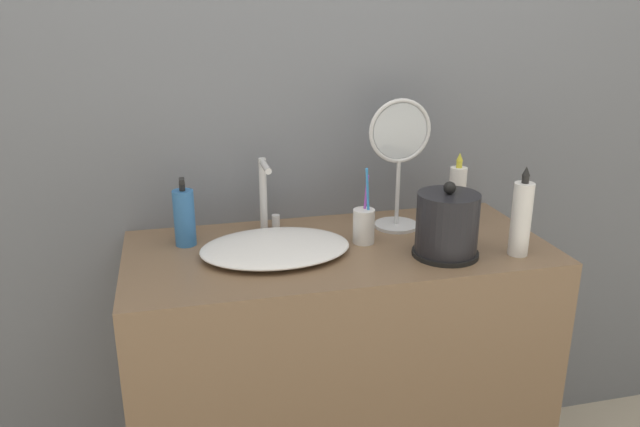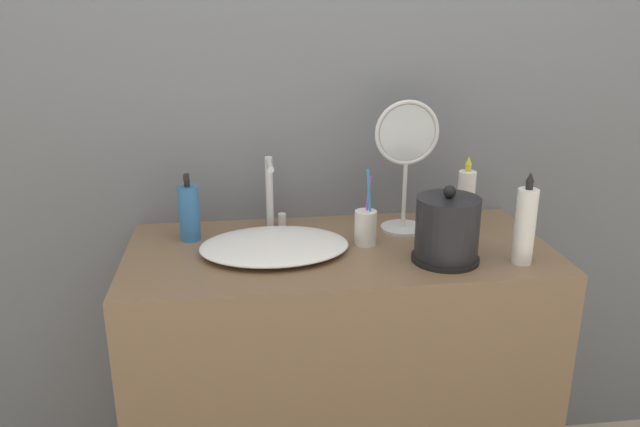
{
  "view_description": "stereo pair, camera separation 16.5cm",
  "coord_description": "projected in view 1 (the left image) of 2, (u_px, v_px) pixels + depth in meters",
  "views": [
    {
      "loc": [
        -0.42,
        -1.26,
        1.52
      ],
      "look_at": [
        -0.05,
        0.26,
        0.98
      ],
      "focal_mm": 35.0,
      "sensor_mm": 36.0,
      "label": 1
    },
    {
      "loc": [
        -0.26,
        -1.29,
        1.52
      ],
      "look_at": [
        -0.05,
        0.26,
        0.98
      ],
      "focal_mm": 35.0,
      "sensor_mm": 36.0,
      "label": 2
    }
  ],
  "objects": [
    {
      "name": "vanity_mirror",
      "position": [
        399.0,
        157.0,
        1.78
      ],
      "size": [
        0.18,
        0.13,
        0.38
      ],
      "color": "silver",
      "rests_on": "vanity_counter"
    },
    {
      "name": "lotion_bottle",
      "position": [
        184.0,
        217.0,
        1.69
      ],
      "size": [
        0.06,
        0.06,
        0.19
      ],
      "color": "#3370B7",
      "rests_on": "vanity_counter"
    },
    {
      "name": "toothbrush_cup",
      "position": [
        364.0,
        225.0,
        1.71
      ],
      "size": [
        0.06,
        0.06,
        0.22
      ],
      "color": "silver",
      "rests_on": "vanity_counter"
    },
    {
      "name": "vanity_counter",
      "position": [
        337.0,
        384.0,
        1.84
      ],
      "size": [
        1.15,
        0.52,
        0.88
      ],
      "color": "brown",
      "rests_on": "ground_plane"
    },
    {
      "name": "sink_basin",
      "position": [
        275.0,
        247.0,
        1.65
      ],
      "size": [
        0.4,
        0.29,
        0.04
      ],
      "color": "white",
      "rests_on": "vanity_counter"
    },
    {
      "name": "wall_back",
      "position": [
        315.0,
        78.0,
        1.82
      ],
      "size": [
        6.0,
        0.04,
        2.6
      ],
      "color": "slate",
      "rests_on": "ground_plane"
    },
    {
      "name": "shampoo_bottle",
      "position": [
        457.0,
        196.0,
        1.82
      ],
      "size": [
        0.05,
        0.05,
        0.22
      ],
      "color": "white",
      "rests_on": "vanity_counter"
    },
    {
      "name": "mouthwash_bottle",
      "position": [
        521.0,
        218.0,
        1.62
      ],
      "size": [
        0.05,
        0.05,
        0.24
      ],
      "color": "white",
      "rests_on": "vanity_counter"
    },
    {
      "name": "faucet",
      "position": [
        265.0,
        192.0,
        1.79
      ],
      "size": [
        0.06,
        0.13,
        0.21
      ],
      "color": "silver",
      "rests_on": "vanity_counter"
    },
    {
      "name": "electric_kettle",
      "position": [
        447.0,
        227.0,
        1.62
      ],
      "size": [
        0.17,
        0.17,
        0.2
      ],
      "color": "black",
      "rests_on": "vanity_counter"
    }
  ]
}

